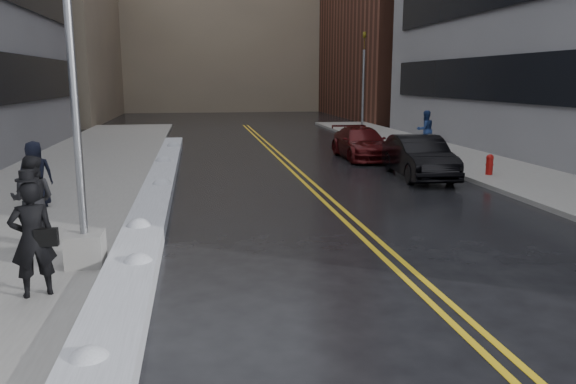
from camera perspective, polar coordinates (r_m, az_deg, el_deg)
name	(u,v)px	position (r m, az deg, el deg)	size (l,w,h in m)	color
ground	(281,303)	(9.06, -0.73, -11.24)	(160.00, 160.00, 0.00)	black
sidewalk_west	(53,190)	(19.13, -22.76, 0.23)	(5.50, 50.00, 0.15)	gray
sidewalk_east	(515,176)	(21.72, 22.02, 1.53)	(4.00, 50.00, 0.15)	gray
lane_line_left	(306,184)	(18.94, 1.79, 0.81)	(0.12, 50.00, 0.01)	gold
lane_line_right	(314,184)	(19.00, 2.68, 0.83)	(0.12, 50.00, 0.01)	gold
snow_ridge	(156,196)	(16.65, -13.27, -0.39)	(0.90, 30.00, 0.34)	silver
building_west_far	(21,12)	(54.46, -25.49, 16.16)	(14.00, 22.00, 18.00)	gray
building_far	(221,13)	(68.76, -6.85, 17.61)	(36.00, 16.00, 22.00)	gray
lamppost	(77,135)	(10.52, -20.64, 5.47)	(0.65, 0.65, 7.62)	gray
fire_hydrant	(490,163)	(21.15, 19.80, 2.75)	(0.26, 0.26, 0.73)	maroon
traffic_signal	(363,80)	(33.71, 7.65, 11.17)	(0.16, 0.20, 6.00)	gray
pedestrian_fedora	(32,239)	(9.53, -24.53, -4.38)	(0.67, 0.44, 1.83)	black
pedestrian_b	(33,200)	(12.62, -24.51, -0.71)	(0.89, 0.69, 1.83)	black
pedestrian_c	(35,174)	(16.22, -24.27, 1.67)	(0.86, 0.56, 1.76)	black
pedestrian_east	(425,130)	(28.16, 13.77, 6.17)	(0.90, 0.70, 1.85)	navy
car_black	(419,157)	(20.60, 13.17, 3.48)	(1.59, 4.56, 1.50)	black
car_maroon	(361,143)	(25.20, 7.47, 4.93)	(1.92, 4.72, 1.37)	#420A0C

